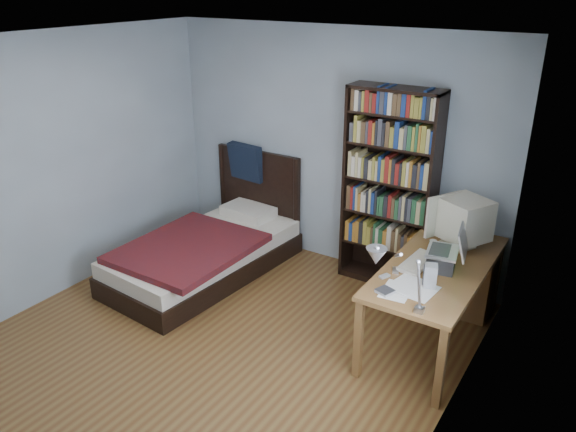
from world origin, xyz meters
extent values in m
plane|color=brown|center=(0.00, 0.00, 0.00)|extent=(4.20, 4.20, 0.00)
plane|color=white|center=(0.00, 0.00, 2.50)|extent=(4.20, 4.20, 0.00)
cube|color=#87949E|center=(0.00, 2.10, 1.25)|extent=(3.80, 0.04, 2.50)
cube|color=#87949E|center=(-1.90, 0.00, 1.25)|extent=(0.04, 4.20, 2.50)
cube|color=#87949E|center=(1.90, 0.00, 1.25)|extent=(0.04, 4.20, 2.50)
cube|color=white|center=(1.89, -0.15, 1.45)|extent=(0.01, 1.14, 1.14)
cube|color=white|center=(1.88, -0.15, 1.45)|extent=(0.01, 1.00, 1.00)
cube|color=brown|center=(1.50, 1.20, 0.71)|extent=(0.75, 1.68, 0.04)
cube|color=brown|center=(1.18, 0.41, 0.34)|extent=(0.06, 0.06, 0.69)
cube|color=brown|center=(1.83, 0.41, 0.34)|extent=(0.06, 0.06, 0.69)
cube|color=brown|center=(1.18, 1.99, 0.34)|extent=(0.06, 0.06, 0.69)
cube|color=brown|center=(1.83, 1.99, 0.34)|extent=(0.06, 0.06, 0.69)
cube|color=brown|center=(1.50, 1.82, 0.34)|extent=(0.69, 0.40, 0.68)
cube|color=beige|center=(1.53, 1.64, 0.74)|extent=(0.31, 0.30, 0.03)
cylinder|color=beige|center=(1.53, 1.64, 0.79)|extent=(0.09, 0.09, 0.06)
cube|color=beige|center=(1.56, 1.64, 0.99)|extent=(0.50, 0.49, 0.36)
cube|color=#BBB19B|center=(1.37, 1.64, 0.99)|extent=(0.20, 0.35, 0.38)
cube|color=#396FCE|center=(1.35, 1.64, 0.99)|extent=(0.14, 0.25, 0.24)
cube|color=#2D2D30|center=(1.54, 1.15, 0.80)|extent=(0.26, 0.29, 0.15)
cube|color=silver|center=(1.54, 1.15, 0.89)|extent=(0.30, 0.36, 0.02)
cube|color=#2D2D30|center=(1.52, 1.15, 0.90)|extent=(0.20, 0.28, 0.00)
cube|color=silver|center=(1.69, 1.15, 1.01)|extent=(0.13, 0.33, 0.23)
cube|color=#0CBF26|center=(1.68, 1.15, 1.01)|extent=(0.10, 0.27, 0.18)
cube|color=#99999E|center=(1.62, 0.43, 0.75)|extent=(0.07, 0.06, 0.04)
cylinder|color=#99999E|center=(1.62, 0.36, 0.98)|extent=(0.02, 0.16, 0.43)
cylinder|color=#99999E|center=(1.55, 0.12, 1.29)|extent=(0.18, 0.35, 0.21)
cone|color=#99999E|center=(1.47, -0.04, 1.34)|extent=(0.13, 0.13, 0.11)
cube|color=#BBB19B|center=(1.36, 1.11, 0.75)|extent=(0.21, 0.45, 0.04)
cube|color=#98989B|center=(1.56, 0.81, 0.82)|extent=(0.12, 0.12, 0.19)
cylinder|color=#07380C|center=(1.38, 1.39, 0.79)|extent=(0.06, 0.06, 0.11)
ellipsoid|color=silver|center=(1.50, 1.45, 0.75)|extent=(0.07, 0.12, 0.04)
cube|color=silver|center=(1.25, 0.90, 0.74)|extent=(0.08, 0.11, 0.02)
cube|color=#98989B|center=(1.22, 0.76, 0.74)|extent=(0.07, 0.10, 0.02)
cube|color=#98989B|center=(1.31, 0.54, 0.74)|extent=(0.14, 0.14, 0.02)
cube|color=black|center=(0.30, 1.94, 1.00)|extent=(0.03, 0.30, 2.00)
cube|color=black|center=(1.17, 1.94, 1.00)|extent=(0.03, 0.30, 2.00)
cube|color=black|center=(0.73, 1.94, 1.98)|extent=(0.90, 0.30, 0.03)
cube|color=black|center=(0.73, 1.94, 0.03)|extent=(0.90, 0.30, 0.06)
cube|color=black|center=(0.73, 2.08, 1.00)|extent=(0.90, 0.02, 2.00)
cube|color=olive|center=(0.73, 1.92, 1.03)|extent=(0.82, 0.22, 1.80)
cube|color=black|center=(-0.92, 1.05, 0.11)|extent=(1.21, 2.17, 0.22)
cube|color=beige|center=(-0.92, 1.05, 0.30)|extent=(1.16, 2.10, 0.16)
cube|color=maroon|center=(-0.89, 0.79, 0.41)|extent=(1.12, 1.37, 0.07)
cube|color=beige|center=(-0.92, 1.85, 0.43)|extent=(0.60, 0.41, 0.12)
cube|color=black|center=(-0.92, 2.06, 0.55)|extent=(1.11, 0.05, 1.10)
cylinder|color=black|center=(-1.45, 2.04, 0.55)|extent=(0.06, 0.06, 1.10)
cylinder|color=black|center=(-0.40, 2.04, 0.55)|extent=(0.06, 0.06, 1.10)
cube|color=black|center=(-1.07, 2.03, 0.95)|extent=(0.46, 0.20, 0.43)
camera|label=1|loc=(2.66, -2.92, 2.92)|focal=35.00mm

